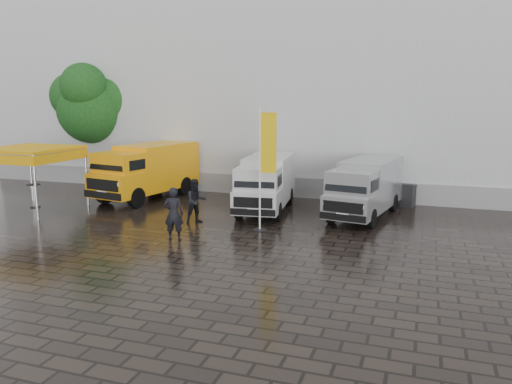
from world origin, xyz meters
TOP-DOWN VIEW (x-y plane):
  - ground at (0.00, 0.00)m, footprint 120.00×120.00m
  - exhibition_hall at (2.00, 16.00)m, footprint 44.00×16.00m
  - hall_plinth at (2.00, 7.95)m, footprint 44.00×0.15m
  - van_yellow at (-7.83, 5.14)m, footprint 3.22×6.07m
  - van_white at (-1.42, 4.45)m, footprint 2.46×5.63m
  - van_silver at (2.82, 4.70)m, footprint 2.74×5.67m
  - canopy_tent at (-11.30, 1.31)m, footprint 3.41×3.41m
  - flagpole at (-0.46, 1.24)m, footprint 0.88×0.50m
  - tree at (-13.25, 8.46)m, footprint 3.95×4.04m
  - cocktail_table at (-11.63, 1.73)m, footprint 0.60×0.60m
  - wheelie_bin at (4.46, 7.44)m, footprint 0.76×0.76m
  - person_front at (-3.04, -1.03)m, footprint 0.77×0.60m
  - person_tent at (-3.41, 1.52)m, footprint 1.07×1.07m

SIDE VIEW (x-z plane):
  - ground at x=0.00m, z-range 0.00..0.00m
  - hall_plinth at x=2.00m, z-range 0.00..1.00m
  - wheelie_bin at x=4.46m, z-range 0.00..1.02m
  - cocktail_table at x=-11.63m, z-range 0.00..1.07m
  - person_tent at x=-3.41m, z-range 0.00..1.75m
  - person_front at x=-3.04m, z-range 0.00..1.88m
  - van_silver at x=2.82m, z-range 0.00..2.35m
  - van_white at x=-1.42m, z-range 0.00..2.36m
  - van_yellow at x=-7.83m, z-range 0.00..2.66m
  - flagpole at x=-0.46m, z-range 0.24..4.81m
  - canopy_tent at x=-11.30m, z-range 1.23..4.02m
  - tree at x=-13.25m, z-range 1.01..8.09m
  - exhibition_hall at x=2.00m, z-range 0.00..12.00m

